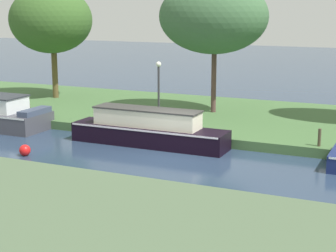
{
  "coord_description": "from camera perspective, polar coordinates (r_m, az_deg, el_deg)",
  "views": [
    {
      "loc": [
        8.49,
        -19.17,
        5.8
      ],
      "look_at": [
        -0.78,
        1.2,
        0.9
      ],
      "focal_mm": 59.44,
      "sensor_mm": 36.0,
      "label": 1
    }
  ],
  "objects": [
    {
      "name": "black_barge",
      "position": [
        23.35,
        -2.02,
        -0.37
      ],
      "size": [
        6.8,
        1.48,
        1.57
      ],
      "color": "black",
      "rests_on": "ground_plane"
    },
    {
      "name": "willow_tree_left",
      "position": [
        33.15,
        -11.94,
        10.6
      ],
      "size": [
        4.86,
        4.52,
        6.47
      ],
      "color": "brown",
      "rests_on": "riverbank_far"
    },
    {
      "name": "channel_buoy",
      "position": [
        22.49,
        -14.47,
        -2.42
      ],
      "size": [
        0.44,
        0.44,
        0.44
      ],
      "primitive_type": "sphere",
      "color": "red",
      "rests_on": "ground_plane"
    },
    {
      "name": "mooring_post_far",
      "position": [
        22.38,
        15.27,
        -1.14
      ],
      "size": [
        0.12,
        0.12,
        0.7
      ],
      "primitive_type": "cylinder",
      "color": "#463C2B",
      "rests_on": "riverbank_far"
    },
    {
      "name": "riverbank_far",
      "position": [
        28.08,
        6.37,
        0.77
      ],
      "size": [
        72.0,
        10.0,
        0.4
      ],
      "primitive_type": "cube",
      "color": "#44693A",
      "rests_on": "ground_plane"
    },
    {
      "name": "riverbank_near",
      "position": [
        14.39,
        -14.4,
        -10.97
      ],
      "size": [
        72.0,
        10.0,
        0.4
      ],
      "primitive_type": "cube",
      "color": "#4D6145",
      "rests_on": "ground_plane"
    },
    {
      "name": "mooring_post_near",
      "position": [
        28.13,
        -14.13,
        1.57
      ],
      "size": [
        0.19,
        0.19,
        0.65
      ],
      "primitive_type": "cylinder",
      "color": "#51342F",
      "rests_on": "riverbank_far"
    },
    {
      "name": "lamp_post",
      "position": [
        25.18,
        -0.96,
        4.19
      ],
      "size": [
        0.24,
        0.24,
        2.91
      ],
      "color": "#333338",
      "rests_on": "riverbank_far"
    },
    {
      "name": "willow_tree_centre",
      "position": [
        27.9,
        4.63,
        11.13
      ],
      "size": [
        5.52,
        4.25,
        6.68
      ],
      "color": "brown",
      "rests_on": "riverbank_far"
    },
    {
      "name": "ground_plane",
      "position": [
        21.76,
        0.57,
        -3.11
      ],
      "size": [
        120.0,
        120.0,
        0.0
      ],
      "primitive_type": "plane",
      "color": "#283A53"
    }
  ]
}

